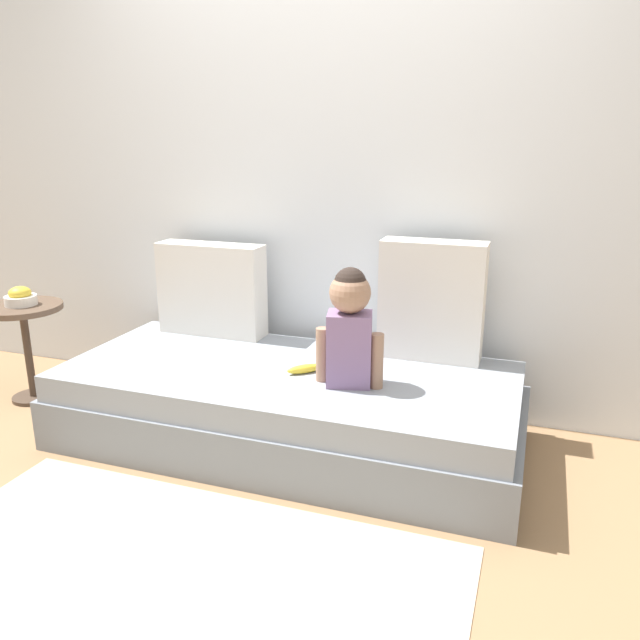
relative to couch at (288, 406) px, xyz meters
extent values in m
plane|color=#93704C|center=(0.00, 0.00, -0.18)|extent=(12.00, 12.00, 0.00)
cube|color=silver|center=(0.00, 0.60, 0.99)|extent=(5.32, 0.10, 2.34)
cube|color=gray|center=(0.00, 0.00, -0.06)|extent=(2.12, 0.95, 0.24)
cube|color=#8C939E|center=(0.00, 0.00, 0.12)|extent=(2.06, 0.92, 0.13)
cube|color=silver|center=(-0.58, 0.37, 0.43)|extent=(0.57, 0.16, 0.49)
cube|color=silver|center=(0.58, 0.37, 0.47)|extent=(0.48, 0.16, 0.56)
cube|color=gray|center=(0.32, -0.08, 0.34)|extent=(0.22, 0.18, 0.32)
sphere|color=#9E755B|center=(0.32, -0.08, 0.59)|extent=(0.17, 0.17, 0.17)
sphere|color=#2D231E|center=(0.32, -0.08, 0.63)|extent=(0.14, 0.14, 0.14)
cylinder|color=#9E755B|center=(0.20, -0.08, 0.30)|extent=(0.06, 0.06, 0.24)
cylinder|color=#9E755B|center=(0.44, -0.08, 0.30)|extent=(0.06, 0.06, 0.24)
ellipsoid|color=yellow|center=(0.09, -0.02, 0.20)|extent=(0.16, 0.15, 0.04)
cylinder|color=brown|center=(-1.51, -0.01, 0.34)|extent=(0.41, 0.41, 0.03)
cylinder|color=#453528|center=(-1.51, -0.01, 0.07)|extent=(0.04, 0.04, 0.50)
cylinder|color=#453528|center=(-1.51, -0.01, -0.17)|extent=(0.22, 0.22, 0.02)
cylinder|color=silver|center=(-1.51, -0.01, 0.38)|extent=(0.16, 0.16, 0.05)
ellipsoid|color=gold|center=(-1.51, -0.01, 0.42)|extent=(0.11, 0.11, 0.07)
cube|color=beige|center=(0.00, -1.02, -0.17)|extent=(1.91, 1.00, 0.01)
camera|label=1|loc=(1.04, -2.50, 1.22)|focal=35.32mm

